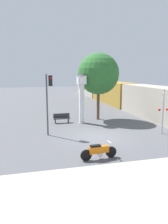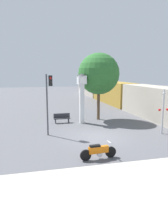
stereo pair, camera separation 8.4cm
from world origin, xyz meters
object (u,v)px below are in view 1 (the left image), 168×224
(freight_train, at_px, (112,92))
(bench, at_px, (62,118))
(clock_tower, at_px, (82,91))
(street_tree, at_px, (98,74))
(traffic_light, at_px, (49,94))
(railroad_crossing_signal, at_px, (163,110))
(motorcycle, at_px, (99,151))

(freight_train, xyz_separation_m, bench, (-10.11, -12.14, -1.21))
(freight_train, height_order, bench, freight_train)
(clock_tower, xyz_separation_m, street_tree, (2.06, 1.14, 1.61))
(clock_tower, bearing_deg, traffic_light, -134.51)
(railroad_crossing_signal, bearing_deg, clock_tower, 135.20)
(traffic_light, distance_m, railroad_crossing_signal, 9.10)
(clock_tower, height_order, freight_train, clock_tower)
(motorcycle, distance_m, freight_train, 23.70)
(railroad_crossing_signal, bearing_deg, traffic_light, 168.37)
(clock_tower, distance_m, traffic_light, 4.93)
(traffic_light, bearing_deg, bench, 68.62)
(motorcycle, distance_m, railroad_crossing_signal, 7.74)
(motorcycle, bearing_deg, street_tree, 66.94)
(clock_tower, relative_size, bench, 2.98)
(railroad_crossing_signal, xyz_separation_m, street_tree, (-3.31, 6.47, 2.77))
(motorcycle, relative_size, railroad_crossing_signal, 0.61)
(motorcycle, distance_m, bench, 9.59)
(railroad_crossing_signal, height_order, street_tree, street_tree)
(clock_tower, height_order, traffic_light, clock_tower)
(motorcycle, bearing_deg, freight_train, 61.20)
(street_tree, xyz_separation_m, bench, (-3.96, -0.68, -4.24))
(railroad_crossing_signal, bearing_deg, street_tree, 117.11)
(street_tree, relative_size, bench, 4.28)
(motorcycle, distance_m, clock_tower, 9.57)
(bench, bearing_deg, railroad_crossing_signal, -38.49)
(freight_train, distance_m, railroad_crossing_signal, 18.15)
(freight_train, bearing_deg, clock_tower, -123.08)
(traffic_light, distance_m, street_tree, 7.36)
(street_tree, distance_m, bench, 5.84)
(motorcycle, height_order, traffic_light, traffic_light)
(motorcycle, relative_size, street_tree, 0.32)
(freight_train, xyz_separation_m, railroad_crossing_signal, (-2.84, -17.93, 0.26))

